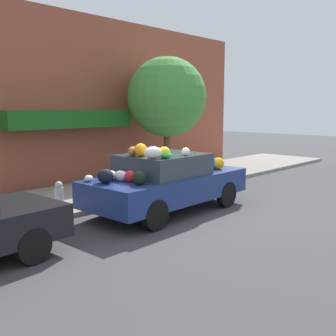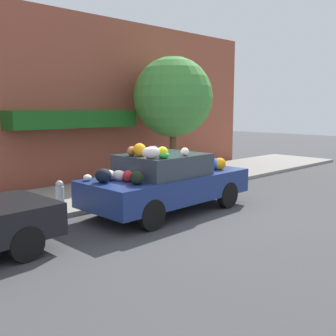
# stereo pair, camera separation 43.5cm
# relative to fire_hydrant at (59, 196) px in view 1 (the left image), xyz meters

# --- Properties ---
(ground_plane) EXTENTS (60.00, 60.00, 0.00)m
(ground_plane) POSITION_rel_fire_hydrant_xyz_m (2.04, -1.54, -0.46)
(ground_plane) COLOR #424244
(sidewalk_curb) EXTENTS (24.00, 3.20, 0.12)m
(sidewalk_curb) POSITION_rel_fire_hydrant_xyz_m (2.04, 1.16, -0.40)
(sidewalk_curb) COLOR gray
(sidewalk_curb) RESTS_ON ground
(building_facade) EXTENTS (18.00, 1.20, 5.64)m
(building_facade) POSITION_rel_fire_hydrant_xyz_m (2.04, 3.37, 2.31)
(building_facade) COLOR #9E4C38
(building_facade) RESTS_ON ground
(street_tree) EXTENTS (2.79, 2.79, 4.19)m
(street_tree) POSITION_rel_fire_hydrant_xyz_m (5.34, 1.61, 2.44)
(street_tree) COLOR brown
(street_tree) RESTS_ON sidewalk_curb
(fire_hydrant) EXTENTS (0.20, 0.20, 0.70)m
(fire_hydrant) POSITION_rel_fire_hydrant_xyz_m (0.00, 0.00, 0.00)
(fire_hydrant) COLOR #B2B2B7
(fire_hydrant) RESTS_ON sidewalk_curb
(art_car) EXTENTS (4.33, 1.94, 1.73)m
(art_car) POSITION_rel_fire_hydrant_xyz_m (1.98, -1.61, 0.31)
(art_car) COLOR navy
(art_car) RESTS_ON ground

